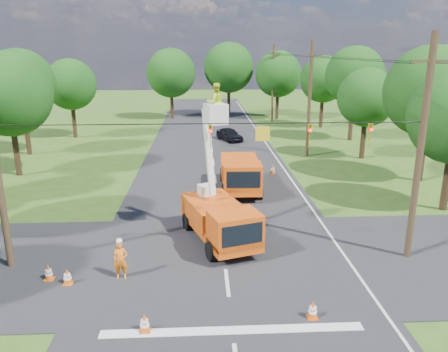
{
  "coord_description": "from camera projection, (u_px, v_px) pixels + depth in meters",
  "views": [
    {
      "loc": [
        -0.96,
        -15.98,
        9.26
      ],
      "look_at": [
        0.23,
        6.91,
        2.6
      ],
      "focal_mm": 35.0,
      "sensor_mm": 36.0,
      "label": 1
    }
  ],
  "objects": [
    {
      "name": "tree_left_e",
      "position": [
        21.0,
        82.0,
        38.33
      ],
      "size": [
        5.8,
        5.8,
        9.41
      ],
      "color": "#382616",
      "rests_on": "ground"
    },
    {
      "name": "road_cross",
      "position": [
        225.0,
        261.0,
        19.88
      ],
      "size": [
        56.0,
        10.0,
        0.07
      ],
      "primitive_type": "cube",
      "color": "black",
      "rests_on": "ground"
    },
    {
      "name": "road_main",
      "position": [
        213.0,
        163.0,
        37.14
      ],
      "size": [
        12.0,
        100.0,
        0.06
      ],
      "primitive_type": "cube",
      "color": "black",
      "rests_on": "ground"
    },
    {
      "name": "traffic_cone_7",
      "position": [
        273.0,
        169.0,
        33.67
      ],
      "size": [
        0.38,
        0.38,
        0.71
      ],
      "color": "#E4530C",
      "rests_on": "ground"
    },
    {
      "name": "pole_right_mid",
      "position": [
        310.0,
        99.0,
        38.06
      ],
      "size": [
        1.8,
        0.3,
        10.0
      ],
      "color": "#4C3823",
      "rests_on": "ground"
    },
    {
      "name": "tree_left_d",
      "position": [
        9.0,
        94.0,
        31.81
      ],
      "size": [
        6.2,
        6.2,
        9.24
      ],
      "color": "#382616",
      "rests_on": "ground"
    },
    {
      "name": "tree_far_c",
      "position": [
        278.0,
        74.0,
        58.94
      ],
      "size": [
        6.2,
        6.2,
        9.18
      ],
      "color": "#382616",
      "rests_on": "ground"
    },
    {
      "name": "pole_right_far",
      "position": [
        273.0,
        82.0,
        57.24
      ],
      "size": [
        1.8,
        0.3,
        10.0
      ],
      "color": "#4C3823",
      "rests_on": "ground"
    },
    {
      "name": "tree_far_a",
      "position": [
        171.0,
        73.0,
        59.14
      ],
      "size": [
        6.6,
        6.6,
        9.5
      ],
      "color": "#382616",
      "rests_on": "ground"
    },
    {
      "name": "traffic_cone_3",
      "position": [
        259.0,
        190.0,
        28.67
      ],
      "size": [
        0.38,
        0.38,
        0.71
      ],
      "color": "#E4530C",
      "rests_on": "ground"
    },
    {
      "name": "bucket_truck",
      "position": [
        219.0,
        211.0,
        21.39
      ],
      "size": [
        3.95,
        6.38,
        7.78
      ],
      "rotation": [
        0.0,
        0.0,
        0.32
      ],
      "color": "#EF4F10",
      "rests_on": "ground"
    },
    {
      "name": "second_truck",
      "position": [
        240.0,
        173.0,
        29.41
      ],
      "size": [
        2.73,
        6.54,
        2.42
      ],
      "rotation": [
        0.0,
        0.0,
        -0.02
      ],
      "color": "#EF4F10",
      "rests_on": "ground"
    },
    {
      "name": "distant_car",
      "position": [
        229.0,
        134.0,
        45.89
      ],
      "size": [
        3.01,
        4.24,
        1.34
      ],
      "primitive_type": "imported",
      "rotation": [
        0.0,
        0.0,
        0.41
      ],
      "color": "black",
      "rests_on": "ground"
    },
    {
      "name": "traffic_cone_1",
      "position": [
        313.0,
        310.0,
        15.51
      ],
      "size": [
        0.38,
        0.38,
        0.71
      ],
      "color": "#E4530C",
      "rests_on": "ground"
    },
    {
      "name": "ground_worker",
      "position": [
        121.0,
        260.0,
        18.11
      ],
      "size": [
        0.64,
        0.44,
        1.69
      ],
      "primitive_type": "imported",
      "rotation": [
        0.0,
        0.0,
        0.07
      ],
      "color": "orange",
      "rests_on": "ground"
    },
    {
      "name": "tree_right_c",
      "position": [
        367.0,
        98.0,
        37.28
      ],
      "size": [
        5.0,
        5.0,
        7.83
      ],
      "color": "#382616",
      "rests_on": "ground"
    },
    {
      "name": "stop_bar",
      "position": [
        233.0,
        332.0,
        14.89
      ],
      "size": [
        9.0,
        0.45,
        0.02
      ],
      "primitive_type": "cube",
      "color": "silver",
      "rests_on": "ground"
    },
    {
      "name": "tree_far_b",
      "position": [
        229.0,
        68.0,
        61.28
      ],
      "size": [
        7.0,
        7.0,
        10.32
      ],
      "color": "#382616",
      "rests_on": "ground"
    },
    {
      "name": "tree_right_b",
      "position": [
        430.0,
        92.0,
        30.34
      ],
      "size": [
        6.4,
        6.4,
        9.65
      ],
      "color": "#382616",
      "rests_on": "ground"
    },
    {
      "name": "tree_left_f",
      "position": [
        71.0,
        85.0,
        46.32
      ],
      "size": [
        5.4,
        5.4,
        8.4
      ],
      "color": "#382616",
      "rests_on": "ground"
    },
    {
      "name": "traffic_cone_2",
      "position": [
        250.0,
        209.0,
        25.33
      ],
      "size": [
        0.38,
        0.38,
        0.71
      ],
      "color": "#E4530C",
      "rests_on": "ground"
    },
    {
      "name": "edge_line",
      "position": [
        278.0,
        162.0,
        37.42
      ],
      "size": [
        0.12,
        90.0,
        0.02
      ],
      "primitive_type": "cube",
      "color": "silver",
      "rests_on": "ground"
    },
    {
      "name": "signal_span",
      "position": [
        277.0,
        133.0,
        18.34
      ],
      "size": [
        18.0,
        0.29,
        1.07
      ],
      "color": "black",
      "rests_on": "ground"
    },
    {
      "name": "ground",
      "position": [
        213.0,
        163.0,
        37.14
      ],
      "size": [
        140.0,
        140.0,
        0.0
      ],
      "primitive_type": "plane",
      "color": "#345018",
      "rests_on": "ground"
    },
    {
      "name": "tree_right_e",
      "position": [
        323.0,
        79.0,
        52.51
      ],
      "size": [
        5.6,
        5.6,
        8.63
      ],
      "color": "#382616",
      "rests_on": "ground"
    },
    {
      "name": "tree_right_d",
      "position": [
        355.0,
        76.0,
        44.65
      ],
      "size": [
        6.0,
        6.0,
        9.7
      ],
      "color": "#382616",
      "rests_on": "ground"
    },
    {
      "name": "pole_right_near",
      "position": [
        420.0,
        149.0,
        18.88
      ],
      "size": [
        1.8,
        0.3,
        10.0
      ],
      "color": "#4C3823",
      "rests_on": "ground"
    },
    {
      "name": "traffic_cone_4",
      "position": [
        67.0,
        277.0,
        17.77
      ],
      "size": [
        0.38,
        0.38,
        0.71
      ],
      "color": "#E4530C",
      "rests_on": "ground"
    },
    {
      "name": "traffic_cone_0",
      "position": [
        145.0,
        323.0,
        14.75
      ],
      "size": [
        0.38,
        0.38,
        0.71
      ],
      "color": "#E4530C",
      "rests_on": "ground"
    },
    {
      "name": "traffic_cone_5",
      "position": [
        49.0,
        272.0,
        18.11
      ],
      "size": [
        0.38,
        0.38,
        0.71
      ],
      "color": "#E4530C",
      "rests_on": "ground"
    }
  ]
}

